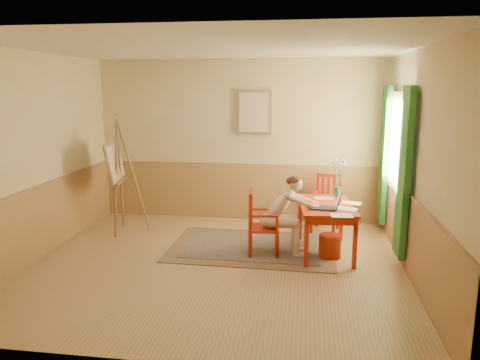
% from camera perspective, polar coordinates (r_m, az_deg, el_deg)
% --- Properties ---
extents(room, '(5.04, 4.54, 2.84)m').
position_cam_1_polar(room, '(5.87, -3.19, 2.35)').
color(room, tan).
rests_on(room, ground).
extents(wainscot, '(5.00, 4.50, 1.00)m').
position_cam_1_polar(wainscot, '(6.83, -1.78, -4.05)').
color(wainscot, '#A37B48').
rests_on(wainscot, room).
extents(window, '(0.12, 2.01, 2.20)m').
position_cam_1_polar(window, '(6.97, 18.64, 2.76)').
color(window, white).
rests_on(window, room).
extents(wall_portrait, '(0.60, 0.05, 0.76)m').
position_cam_1_polar(wall_portrait, '(7.95, 1.73, 8.40)').
color(wall_portrait, '#8E7451').
rests_on(wall_portrait, room).
extents(rug, '(2.43, 1.64, 0.02)m').
position_cam_1_polar(rug, '(6.85, 1.56, -8.31)').
color(rug, '#8C7251').
rests_on(rug, room).
extents(table, '(0.82, 1.26, 0.72)m').
position_cam_1_polar(table, '(6.56, 10.61, -3.73)').
color(table, '#B72910').
rests_on(table, room).
extents(chair_left, '(0.45, 0.44, 0.91)m').
position_cam_1_polar(chair_left, '(6.46, 2.57, -5.40)').
color(chair_left, '#B72910').
rests_on(chair_left, room).
extents(chair_back, '(0.50, 0.51, 0.92)m').
position_cam_1_polar(chair_back, '(7.67, 10.64, -2.81)').
color(chair_back, '#B72910').
rests_on(chair_back, room).
extents(figure, '(0.86, 0.40, 1.14)m').
position_cam_1_polar(figure, '(6.42, 5.51, -3.93)').
color(figure, beige).
rests_on(figure, room).
extents(laptop, '(0.42, 0.27, 0.24)m').
position_cam_1_polar(laptop, '(6.29, 10.92, -3.10)').
color(laptop, '#1E2338').
rests_on(laptop, table).
extents(papers, '(0.68, 1.15, 0.00)m').
position_cam_1_polar(papers, '(6.47, 12.36, -3.17)').
color(papers, white).
rests_on(papers, table).
extents(vase, '(0.22, 0.29, 0.57)m').
position_cam_1_polar(vase, '(6.97, 12.05, 0.08)').
color(vase, '#3F724C').
rests_on(vase, table).
extents(wastebasket, '(0.40, 0.40, 0.33)m').
position_cam_1_polar(wastebasket, '(6.55, 11.07, -8.06)').
color(wastebasket, '#B02C10').
rests_on(wastebasket, room).
extents(easel, '(0.67, 0.83, 1.84)m').
position_cam_1_polar(easel, '(7.58, -15.01, 1.69)').
color(easel, olive).
rests_on(easel, room).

